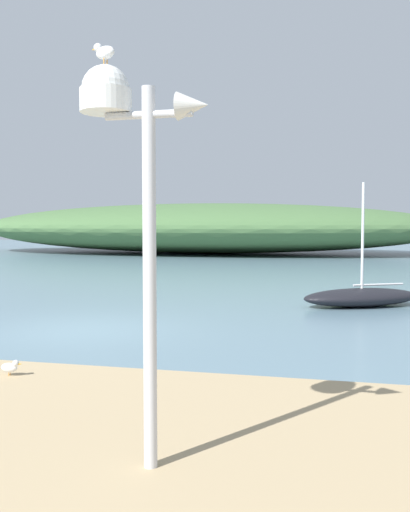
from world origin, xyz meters
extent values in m
plane|color=slate|center=(0.00, 0.00, 0.00)|extent=(120.00, 120.00, 0.00)
ellipsoid|color=#476B3D|center=(-4.71, 32.34, 2.01)|extent=(38.97, 15.60, 4.02)
cylinder|color=silver|center=(3.84, -6.62, 1.88)|extent=(0.12, 0.12, 3.36)
cylinder|color=silver|center=(3.84, -6.62, 3.32)|extent=(0.79, 0.07, 0.07)
cylinder|color=white|center=(3.44, -6.62, 3.46)|extent=(0.46, 0.46, 0.20)
sphere|color=white|center=(3.44, -6.62, 3.56)|extent=(0.42, 0.42, 0.42)
cone|color=silver|center=(4.23, -6.62, 3.38)|extent=(0.27, 0.24, 0.24)
cylinder|color=orange|center=(3.44, -6.64, 3.80)|extent=(0.01, 0.01, 0.05)
cylinder|color=orange|center=(3.45, -6.60, 3.80)|extent=(0.01, 0.01, 0.05)
ellipsoid|color=white|center=(3.44, -6.62, 3.88)|extent=(0.22, 0.16, 0.11)
ellipsoid|color=#9EA0A8|center=(3.44, -6.62, 3.90)|extent=(0.21, 0.14, 0.04)
sphere|color=white|center=(3.36, -6.59, 3.93)|extent=(0.08, 0.08, 0.08)
cone|color=gold|center=(3.31, -6.57, 3.93)|extent=(0.05, 0.04, 0.02)
ellipsoid|color=black|center=(6.33, 5.03, 0.26)|extent=(3.79, 2.82, 0.52)
cylinder|color=silver|center=(6.33, 5.03, 1.96)|extent=(0.08, 0.08, 3.20)
cylinder|color=silver|center=(6.81, 5.28, 0.61)|extent=(1.46, 0.79, 0.06)
cylinder|color=orange|center=(0.93, -4.27, 0.23)|extent=(0.01, 0.01, 0.05)
cylinder|color=orange|center=(0.93, -4.31, 0.23)|extent=(0.01, 0.01, 0.05)
ellipsoid|color=white|center=(0.93, -4.29, 0.32)|extent=(0.25, 0.12, 0.14)
ellipsoid|color=#9EA0A8|center=(0.93, -4.29, 0.34)|extent=(0.24, 0.09, 0.05)
sphere|color=white|center=(1.03, -4.28, 0.39)|extent=(0.09, 0.09, 0.09)
cone|color=gold|center=(1.10, -4.28, 0.38)|extent=(0.06, 0.03, 0.03)
camera|label=1|loc=(5.37, -11.15, 2.38)|focal=38.15mm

